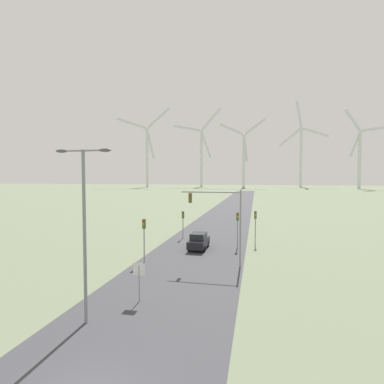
{
  "coord_description": "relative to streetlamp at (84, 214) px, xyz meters",
  "views": [
    {
      "loc": [
        6.05,
        -8.77,
        8.02
      ],
      "look_at": [
        0.0,
        19.27,
        6.58
      ],
      "focal_mm": 28.0,
      "sensor_mm": 36.0,
      "label": 1
    }
  ],
  "objects": [
    {
      "name": "wind_turbine_right",
      "position": [
        43.25,
        235.7,
        23.07
      ],
      "size": [
        37.52,
        2.6,
        68.01
      ],
      "color": "silver",
      "rests_on": "ground"
    },
    {
      "name": "traffic_light_post_near_right",
      "position": [
        9.02,
        21.32,
        -3.08
      ],
      "size": [
        0.28,
        0.34,
        4.01
      ],
      "color": "gray",
      "rests_on": "ground"
    },
    {
      "name": "wind_turbine_left",
      "position": [
        -34.25,
        222.46,
        22.39
      ],
      "size": [
        38.38,
        2.6,
        62.81
      ],
      "color": "silver",
      "rests_on": "ground"
    },
    {
      "name": "traffic_light_post_mid_right",
      "position": [
        7.06,
        19.25,
        -3.06
      ],
      "size": [
        0.28,
        0.34,
        4.04
      ],
      "color": "gray",
      "rests_on": "ground"
    },
    {
      "name": "road_surface",
      "position": [
        3.05,
        42.27,
        -6.02
      ],
      "size": [
        10.0,
        240.0,
        0.01
      ],
      "color": "#38383D",
      "rests_on": "ground"
    },
    {
      "name": "traffic_light_post_near_left",
      "position": [
        -1.11,
        11.59,
        -3.01
      ],
      "size": [
        0.28,
        0.34,
        4.12
      ],
      "color": "gray",
      "rests_on": "ground"
    },
    {
      "name": "wind_turbine_center",
      "position": [
        -0.5,
        216.64,
        19.25
      ],
      "size": [
        34.64,
        8.91,
        52.59
      ],
      "color": "silver",
      "rests_on": "ground"
    },
    {
      "name": "streetlamp",
      "position": [
        0.0,
        0.0,
        0.0
      ],
      "size": [
        3.28,
        0.32,
        9.54
      ],
      "color": "gray",
      "rests_on": "ground"
    },
    {
      "name": "traffic_light_post_mid_left",
      "position": [
        -0.23,
        23.15,
        -3.41
      ],
      "size": [
        0.28,
        0.34,
        3.55
      ],
      "color": "gray",
      "rests_on": "ground"
    },
    {
      "name": "stop_sign_near",
      "position": [
        1.81,
        3.21,
        -4.25
      ],
      "size": [
        0.81,
        0.07,
        2.53
      ],
      "color": "gray",
      "rests_on": "ground"
    },
    {
      "name": "wind_turbine_far_right",
      "position": [
        76.71,
        206.47,
        18.41
      ],
      "size": [
        28.94,
        9.68,
        53.71
      ],
      "color": "silver",
      "rests_on": "ground"
    },
    {
      "name": "traffic_light_mast_overhead",
      "position": [
        5.96,
        12.17,
        -1.08
      ],
      "size": [
        5.44,
        0.35,
        6.91
      ],
      "color": "gray",
      "rests_on": "ground"
    },
    {
      "name": "wind_turbine_far_left",
      "position": [
        -75.08,
        208.53,
        23.03
      ],
      "size": [
        38.99,
        14.16,
        62.75
      ],
      "color": "silver",
      "rests_on": "ground"
    },
    {
      "name": "car_approaching",
      "position": [
        2.88,
        17.87,
        -5.11
      ],
      "size": [
        1.89,
        4.14,
        1.83
      ],
      "color": "black",
      "rests_on": "ground"
    }
  ]
}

